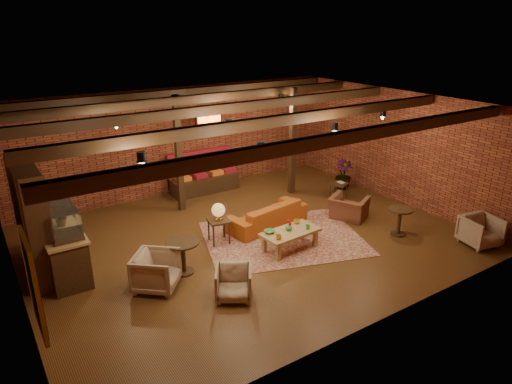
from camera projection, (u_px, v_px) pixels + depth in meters
floor at (249, 239)px, 11.13m from camera, size 10.00×10.00×0.00m
ceiling at (248, 108)px, 10.00m from camera, size 10.00×8.00×0.02m
wall_back at (178, 141)px, 13.70m from camera, size 10.00×0.02×3.20m
wall_front at (379, 243)px, 7.43m from camera, size 10.00×0.02×3.20m
wall_left at (8, 227)px, 8.02m from camera, size 0.02×8.00×3.20m
wall_right at (396, 146)px, 13.12m from camera, size 0.02×8.00×3.20m
ceiling_beams at (248, 113)px, 10.04m from camera, size 9.80×6.40×0.22m
ceiling_pipe at (214, 112)px, 11.38m from camera, size 9.60×0.12×0.12m
post_left at (179, 155)px, 12.30m from camera, size 0.16×0.16×3.20m
post_right at (293, 142)px, 13.56m from camera, size 0.16×0.16×3.20m
service_counter at (58, 234)px, 9.54m from camera, size 0.80×2.50×1.60m
plant_counter at (58, 212)px, 9.60m from camera, size 0.35×0.39×0.30m
shelving_hutch at (33, 220)px, 9.27m from camera, size 0.52×2.00×2.40m
chalkboard_menu at (34, 285)px, 6.25m from camera, size 0.08×0.96×1.46m
banquette at (204, 176)px, 14.04m from camera, size 2.10×0.70×1.00m
service_sign at (209, 119)px, 13.04m from camera, size 0.86×0.06×0.30m
ceiling_spotlights at (248, 123)px, 10.12m from camera, size 6.40×4.40×0.28m
rug at (283, 238)px, 11.15m from camera, size 4.43×3.87×0.01m
sofa at (267, 214)px, 11.72m from camera, size 2.31×1.19×0.64m
coffee_table at (290, 233)px, 10.47m from camera, size 1.42×0.79×0.72m
side_table_lamp at (218, 213)px, 10.68m from camera, size 0.56×0.56×1.01m
round_table_left at (183, 252)px, 9.48m from camera, size 0.69×0.69×0.72m
armchair_a at (156, 269)px, 8.95m from camera, size 1.10×1.11×0.83m
armchair_b at (234, 281)px, 8.66m from camera, size 0.91×0.90×0.70m
armchair_right at (349, 204)px, 12.14m from camera, size 0.97×1.12×0.82m
side_table_book at (339, 184)px, 13.41m from camera, size 0.60×0.60×0.53m
round_table_right at (400, 217)px, 11.19m from camera, size 0.59×0.59×0.70m
armchair_far at (481, 230)px, 10.70m from camera, size 0.89×0.85×0.79m
plant_tall at (345, 146)px, 14.00m from camera, size 1.97×1.97×2.74m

